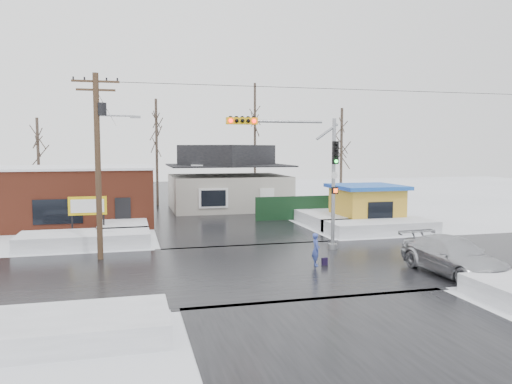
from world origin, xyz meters
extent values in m
plane|color=white|center=(0.00, 0.00, 0.00)|extent=(120.00, 120.00, 0.00)
cube|color=black|center=(0.00, 0.00, 0.01)|extent=(10.00, 120.00, 0.02)
cube|color=black|center=(0.00, 0.00, 0.01)|extent=(120.00, 10.00, 0.02)
cube|color=white|center=(-9.00, 7.00, 0.40)|extent=(7.00, 3.00, 0.80)
cube|color=white|center=(9.00, 7.00, 0.40)|extent=(7.00, 3.00, 0.80)
cube|color=white|center=(-9.00, -7.00, 0.35)|extent=(7.00, 3.00, 0.70)
cube|color=white|center=(-7.00, 12.00, 0.40)|extent=(3.00, 8.00, 0.80)
cube|color=white|center=(7.00, 12.00, 0.40)|extent=(3.00, 8.00, 0.80)
cylinder|color=gray|center=(4.00, 3.00, 3.50)|extent=(0.20, 0.20, 7.00)
cylinder|color=gray|center=(4.00, 3.00, 0.15)|extent=(0.50, 0.50, 0.30)
cylinder|color=gray|center=(1.00, 3.00, 6.80)|extent=(4.60, 0.14, 0.14)
cube|color=gold|center=(-1.00, 3.00, 6.80)|extent=(1.60, 0.28, 0.35)
sphere|color=#FF0C0C|center=(-1.60, 2.84, 6.80)|extent=(0.20, 0.20, 0.20)
sphere|color=#FF0C0C|center=(-0.40, 2.84, 6.80)|extent=(0.20, 0.20, 0.20)
cube|color=black|center=(4.00, 2.80, 5.20)|extent=(0.30, 0.22, 1.20)
sphere|color=#0CE533|center=(4.00, 2.66, 4.75)|extent=(0.18, 0.18, 0.18)
cube|color=black|center=(4.00, 2.80, 3.20)|extent=(0.30, 0.20, 0.35)
cylinder|color=#382619|center=(-8.00, 3.50, 4.50)|extent=(0.28, 0.28, 9.00)
cube|color=#382619|center=(-8.00, 3.50, 8.60)|extent=(2.20, 0.10, 0.10)
cube|color=#382619|center=(-8.00, 3.50, 8.20)|extent=(1.80, 0.10, 0.10)
cylinder|color=black|center=(-7.75, 3.50, 7.30)|extent=(0.44, 0.44, 0.60)
cylinder|color=gray|center=(-7.10, 3.50, 7.00)|extent=(1.80, 0.08, 0.08)
cube|color=gray|center=(-6.20, 3.50, 6.95)|extent=(0.50, 0.22, 0.12)
cube|color=brown|center=(-11.00, 16.00, 2.00)|extent=(12.00, 8.00, 4.00)
cube|color=white|center=(-11.00, 16.00, 4.05)|extent=(12.20, 8.20, 0.15)
cube|color=black|center=(-11.00, 11.98, 1.40)|extent=(3.00, 0.08, 1.60)
cube|color=black|center=(-7.00, 11.98, 1.10)|extent=(1.00, 0.08, 2.20)
cylinder|color=black|center=(-9.90, 9.50, 0.90)|extent=(0.10, 0.10, 1.80)
cylinder|color=black|center=(-8.10, 9.50, 0.90)|extent=(0.10, 0.10, 1.80)
cube|color=gold|center=(-9.00, 9.50, 2.00)|extent=(2.20, 0.18, 1.10)
cube|color=white|center=(-9.00, 9.39, 2.00)|extent=(1.90, 0.02, 0.80)
cube|color=#ABA69A|center=(2.00, 22.00, 1.50)|extent=(10.00, 8.00, 3.00)
cube|color=black|center=(2.00, 22.00, 3.90)|extent=(10.40, 8.40, 0.12)
pyramid|color=black|center=(2.00, 22.00, 4.86)|extent=(9.00, 7.00, 1.80)
cube|color=brown|center=(5.20, 23.00, 4.90)|extent=(0.70, 0.70, 1.40)
cube|color=white|center=(0.00, 17.95, 1.40)|extent=(2.40, 0.12, 1.60)
cube|color=gold|center=(9.50, 10.00, 1.30)|extent=(4.00, 4.00, 2.60)
cube|color=#1835B6|center=(9.50, 10.00, 2.75)|extent=(4.60, 4.60, 0.25)
cube|color=black|center=(9.50, 7.97, 1.30)|extent=(1.80, 0.06, 1.20)
cube|color=black|center=(6.50, 14.00, 0.90)|extent=(8.00, 0.12, 1.80)
cylinder|color=#332821|center=(-4.00, 26.00, 5.00)|extent=(0.24, 0.24, 10.00)
cylinder|color=#332821|center=(6.00, 28.00, 6.00)|extent=(0.24, 0.24, 12.00)
cylinder|color=#332821|center=(12.00, 20.00, 4.50)|extent=(0.24, 0.24, 9.00)
cylinder|color=#332821|center=(-14.00, 24.00, 4.00)|extent=(0.24, 0.24, 8.00)
imported|color=#3A4DA4|center=(1.73, -0.36, 0.76)|extent=(0.45, 0.61, 1.52)
imported|color=#B2B4BA|center=(6.88, -3.31, 0.79)|extent=(2.60, 5.59, 1.58)
cube|color=black|center=(2.15, -0.41, 0.17)|extent=(0.29, 0.14, 0.35)
camera|label=1|loc=(-6.55, -21.66, 5.45)|focal=35.00mm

